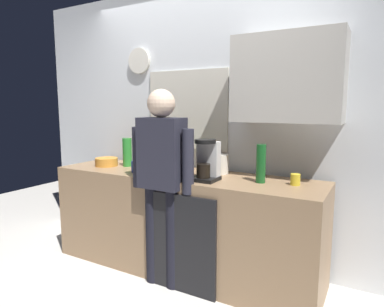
{
  "coord_description": "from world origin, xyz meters",
  "views": [
    {
      "loc": [
        1.5,
        -2.17,
        1.47
      ],
      "look_at": [
        0.13,
        0.25,
        1.08
      ],
      "focal_mm": 31.39,
      "sensor_mm": 36.0,
      "label": 1
    }
  ],
  "objects": [
    {
      "name": "back_wall_assembly",
      "position": [
        0.12,
        0.7,
        1.36
      ],
      "size": [
        4.03,
        0.42,
        2.6
      ],
      "color": "silver",
      "rests_on": "ground_plane"
    },
    {
      "name": "mixing_bowl",
      "position": [
        -0.85,
        0.27,
        0.92
      ],
      "size": [
        0.22,
        0.22,
        0.08
      ],
      "primitive_type": "cylinder",
      "color": "orange",
      "rests_on": "kitchen_counter"
    },
    {
      "name": "potted_plant",
      "position": [
        -0.06,
        0.46,
        1.01
      ],
      "size": [
        0.15,
        0.15,
        0.23
      ],
      "color": "#9E5638",
      "rests_on": "kitchen_counter"
    },
    {
      "name": "bottle_red_vinegar",
      "position": [
        -0.05,
        0.1,
        0.99
      ],
      "size": [
        0.06,
        0.06,
        0.22
      ],
      "primitive_type": "cylinder",
      "color": "maroon",
      "rests_on": "kitchen_counter"
    },
    {
      "name": "person_at_sink",
      "position": [
        0.0,
        0.0,
        0.95
      ],
      "size": [
        0.57,
        0.22,
        1.6
      ],
      "rotation": [
        0.0,
        0.0,
        0.25
      ],
      "color": "black",
      "rests_on": "ground_plane"
    },
    {
      "name": "coffee_maker",
      "position": [
        0.3,
        0.19,
        1.03
      ],
      "size": [
        0.2,
        0.2,
        0.33
      ],
      "color": "black",
      "rests_on": "kitchen_counter"
    },
    {
      "name": "dish_soap",
      "position": [
        0.07,
        0.3,
        0.96
      ],
      "size": [
        0.06,
        0.06,
        0.18
      ],
      "color": "blue",
      "rests_on": "kitchen_counter"
    },
    {
      "name": "bottle_green_wine",
      "position": [
        0.71,
        0.31,
        1.03
      ],
      "size": [
        0.07,
        0.07,
        0.3
      ],
      "primitive_type": "cylinder",
      "color": "#195923",
      "rests_on": "kitchen_counter"
    },
    {
      "name": "bottle_olive_oil",
      "position": [
        -0.54,
        0.4,
        1.01
      ],
      "size": [
        0.06,
        0.06,
        0.25
      ],
      "primitive_type": "cylinder",
      "color": "olive",
      "rests_on": "kitchen_counter"
    },
    {
      "name": "bottle_clear_soda",
      "position": [
        -0.66,
        0.36,
        1.02
      ],
      "size": [
        0.09,
        0.09,
        0.28
      ],
      "primitive_type": "cylinder",
      "color": "#2D8C33",
      "rests_on": "kitchen_counter"
    },
    {
      "name": "dishwasher_panel",
      "position": [
        0.22,
        -0.03,
        0.4
      ],
      "size": [
        0.56,
        0.02,
        0.79
      ],
      "primitive_type": "cube",
      "color": "black",
      "rests_on": "ground_plane"
    },
    {
      "name": "cup_yellow_cup",
      "position": [
        0.96,
        0.36,
        0.92
      ],
      "size": [
        0.07,
        0.07,
        0.08
      ],
      "primitive_type": "cylinder",
      "color": "yellow",
      "rests_on": "kitchen_counter"
    },
    {
      "name": "cup_white_mug",
      "position": [
        -0.37,
        0.3,
        0.93
      ],
      "size": [
        0.08,
        0.08,
        0.09
      ],
      "primitive_type": "cylinder",
      "color": "white",
      "rests_on": "kitchen_counter"
    },
    {
      "name": "storage_canister",
      "position": [
        0.29,
        0.48,
        0.97
      ],
      "size": [
        0.14,
        0.14,
        0.17
      ],
      "primitive_type": "cylinder",
      "color": "silver",
      "rests_on": "kitchen_counter"
    },
    {
      "name": "kitchen_counter",
      "position": [
        0.0,
        0.3,
        0.44
      ],
      "size": [
        2.43,
        0.64,
        0.88
      ],
      "primitive_type": "cube",
      "color": "#937251",
      "rests_on": "ground_plane"
    },
    {
      "name": "bottle_amber_beer",
      "position": [
        -0.28,
        0.35,
        1.0
      ],
      "size": [
        0.06,
        0.06,
        0.23
      ],
      "primitive_type": "cylinder",
      "color": "brown",
      "rests_on": "kitchen_counter"
    },
    {
      "name": "cup_blue_mug",
      "position": [
        -0.39,
        0.16,
        0.93
      ],
      "size": [
        0.08,
        0.08,
        0.1
      ],
      "primitive_type": "cylinder",
      "color": "#3351B2",
      "rests_on": "kitchen_counter"
    },
    {
      "name": "ground_plane",
      "position": [
        0.0,
        0.0,
        0.0
      ],
      "size": [
        8.0,
        8.0,
        0.0
      ],
      "primitive_type": "plane",
      "color": "silver"
    }
  ]
}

